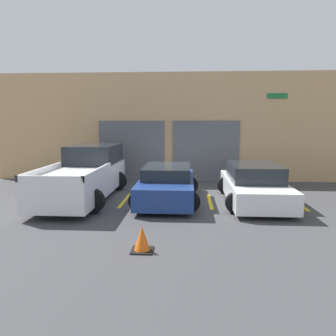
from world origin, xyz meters
The scene contains 10 objects.
ground_plane centered at (0.00, 0.00, 0.00)m, with size 28.00×28.00×0.00m, color #3D3D3F.
shophouse_building centered at (0.00, 3.29, 2.49)m, with size 17.10×0.68×5.03m.
pickup_truck centered at (-3.00, -0.73, 0.86)m, with size 2.44×5.59×1.86m.
sedan_white centered at (3.00, -1.05, 0.62)m, with size 2.26×4.57×1.32m.
sedan_side centered at (0.00, -1.06, 0.60)m, with size 2.24×4.35×1.24m.
parking_stripe_far_left centered at (-4.50, -1.08, 0.00)m, with size 0.12×2.20×0.01m, color gold.
parking_stripe_left centered at (-1.50, -1.08, 0.00)m, with size 0.12×2.20×0.01m, color gold.
parking_stripe_centre centered at (1.50, -1.08, 0.00)m, with size 0.12×2.20×0.01m, color gold.
parking_stripe_right centered at (4.50, -1.08, 0.00)m, with size 0.12×2.20×0.01m, color gold.
traffic_cone centered at (-0.23, -5.63, 0.25)m, with size 0.47×0.47×0.55m.
Camera 1 is at (0.75, -12.31, 2.74)m, focal length 35.00 mm.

